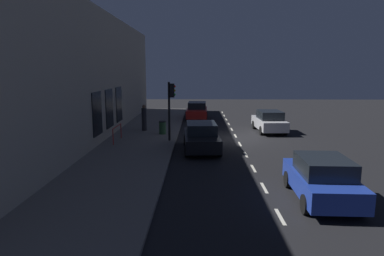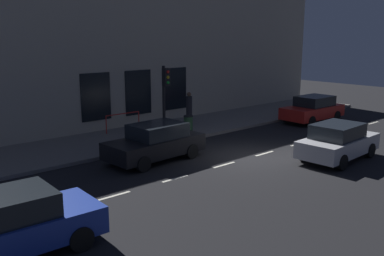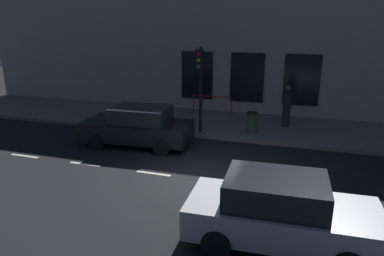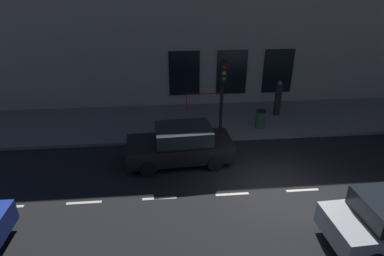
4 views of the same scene
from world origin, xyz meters
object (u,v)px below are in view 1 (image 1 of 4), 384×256
at_px(trash_bin, 162,128).
at_px(parked_car_1, 269,121).
at_px(parked_car_0, 197,111).
at_px(parked_car_3, 322,179).
at_px(traffic_light, 171,101).
at_px(parked_car_2, 201,137).
at_px(pedestrian_0, 144,118).

bearing_deg(trash_bin, parked_car_1, -167.08).
relative_size(parked_car_0, trash_bin, 4.80).
bearing_deg(parked_car_3, parked_car_0, 104.80).
bearing_deg(traffic_light, parked_car_2, 133.09).
bearing_deg(traffic_light, pedestrian_0, -56.96).
bearing_deg(pedestrian_0, parked_car_3, 46.37).
relative_size(parked_car_0, parked_car_1, 1.03).
height_order(traffic_light, parked_car_1, traffic_light).
xyz_separation_m(parked_car_1, parked_car_2, (5.06, 5.90, 0.00)).
distance_m(traffic_light, trash_bin, 3.06).
bearing_deg(parked_car_0, traffic_light, 82.56).
xyz_separation_m(parked_car_1, trash_bin, (7.72, 1.77, -0.18)).
distance_m(parked_car_1, parked_car_2, 7.77).
height_order(parked_car_2, pedestrian_0, pedestrian_0).
distance_m(traffic_light, parked_car_1, 8.17).
bearing_deg(parked_car_3, trash_bin, 122.75).
bearing_deg(parked_car_2, traffic_light, -50.30).
bearing_deg(parked_car_1, traffic_light, -153.20).
bearing_deg(traffic_light, parked_car_3, 122.99).
bearing_deg(trash_bin, pedestrian_0, -42.35).
relative_size(parked_car_0, parked_car_2, 0.99).
xyz_separation_m(traffic_light, parked_car_2, (-1.88, 2.01, -1.87)).
xyz_separation_m(parked_car_3, pedestrian_0, (8.30, -12.78, 0.25)).
height_order(pedestrian_0, trash_bin, pedestrian_0).
bearing_deg(parked_car_0, parked_car_1, 131.45).
bearing_deg(parked_car_3, parked_car_1, 88.04).
bearing_deg(pedestrian_0, parked_car_1, 105.97).
distance_m(parked_car_0, parked_car_2, 12.26).
distance_m(parked_car_1, trash_bin, 7.92).
relative_size(traffic_light, parked_car_0, 0.84).
bearing_deg(parked_car_1, parked_car_3, -96.40).
bearing_deg(trash_bin, traffic_light, 110.11).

